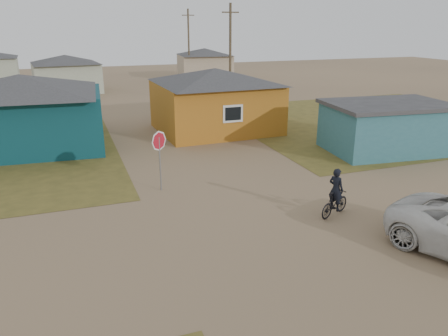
{
  "coord_description": "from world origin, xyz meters",
  "views": [
    {
      "loc": [
        -6.29,
        -11.79,
        6.57
      ],
      "look_at": [
        -0.93,
        3.0,
        1.3
      ],
      "focal_mm": 35.0,
      "sensor_mm": 36.0,
      "label": 1
    }
  ],
  "objects": [
    {
      "name": "utility_pole_near",
      "position": [
        6.5,
        22.0,
        4.14
      ],
      "size": [
        1.4,
        0.2,
        8.0
      ],
      "color": "brown",
      "rests_on": "ground"
    },
    {
      "name": "house_teal",
      "position": [
        -8.5,
        13.5,
        2.05
      ],
      "size": [
        8.93,
        7.08,
        4.0
      ],
      "color": "#0A333A",
      "rests_on": "ground"
    },
    {
      "name": "ground",
      "position": [
        0.0,
        0.0,
        0.0
      ],
      "size": [
        120.0,
        120.0,
        0.0
      ],
      "primitive_type": "plane",
      "color": "#8C7050"
    },
    {
      "name": "grass_ne",
      "position": [
        14.0,
        13.0,
        0.01
      ],
      "size": [
        20.0,
        18.0,
        0.0
      ],
      "primitive_type": "cube",
      "color": "brown",
      "rests_on": "ground"
    },
    {
      "name": "house_yellow",
      "position": [
        2.5,
        14.0,
        2.0
      ],
      "size": [
        7.72,
        6.76,
        3.9
      ],
      "color": "#AD681A",
      "rests_on": "ground"
    },
    {
      "name": "stop_sign",
      "position": [
        -3.01,
        4.84,
        1.84
      ],
      "size": [
        0.81,
        0.23,
        2.51
      ],
      "color": "gray",
      "rests_on": "ground"
    },
    {
      "name": "house_beige_east",
      "position": [
        10.0,
        40.0,
        1.86
      ],
      "size": [
        6.95,
        6.05,
        3.6
      ],
      "color": "tan",
      "rests_on": "ground"
    },
    {
      "name": "shed_turquoise",
      "position": [
        9.5,
        6.5,
        1.31
      ],
      "size": [
        6.71,
        4.93,
        2.6
      ],
      "color": "#366F78",
      "rests_on": "ground"
    },
    {
      "name": "cyclist",
      "position": [
        2.27,
        0.29,
        0.65
      ],
      "size": [
        1.61,
        1.04,
        1.77
      ],
      "color": "black",
      "rests_on": "ground"
    },
    {
      "name": "utility_pole_far",
      "position": [
        7.5,
        38.0,
        4.14
      ],
      "size": [
        1.4,
        0.2,
        8.0
      ],
      "color": "brown",
      "rests_on": "ground"
    },
    {
      "name": "house_pale_west",
      "position": [
        -6.0,
        34.0,
        1.86
      ],
      "size": [
        7.04,
        6.15,
        3.6
      ],
      "color": "#A7AE95",
      "rests_on": "ground"
    }
  ]
}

